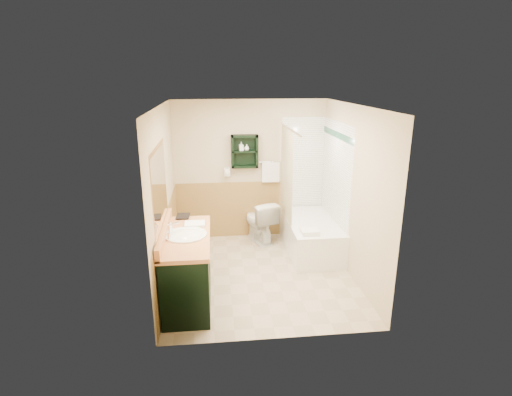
# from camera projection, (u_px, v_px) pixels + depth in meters

# --- Properties ---
(floor) EXTENTS (3.00, 3.00, 0.00)m
(floor) POSITION_uv_depth(u_px,v_px,m) (260.00, 274.00, 5.81)
(floor) COLOR #C6AF90
(floor) RESTS_ON ground
(back_wall) EXTENTS (2.60, 0.04, 2.40)m
(back_wall) POSITION_uv_depth(u_px,v_px,m) (250.00, 170.00, 6.90)
(back_wall) COLOR beige
(back_wall) RESTS_ON ground
(left_wall) EXTENTS (0.04, 3.00, 2.40)m
(left_wall) POSITION_uv_depth(u_px,v_px,m) (162.00, 198.00, 5.32)
(left_wall) COLOR beige
(left_wall) RESTS_ON ground
(right_wall) EXTENTS (0.04, 3.00, 2.40)m
(right_wall) POSITION_uv_depth(u_px,v_px,m) (354.00, 192.00, 5.60)
(right_wall) COLOR beige
(right_wall) RESTS_ON ground
(ceiling) EXTENTS (2.60, 3.00, 0.04)m
(ceiling) POSITION_uv_depth(u_px,v_px,m) (261.00, 104.00, 5.10)
(ceiling) COLOR white
(ceiling) RESTS_ON back_wall
(wainscot_left) EXTENTS (2.98, 2.98, 1.00)m
(wainscot_left) POSITION_uv_depth(u_px,v_px,m) (168.00, 246.00, 5.53)
(wainscot_left) COLOR #B48949
(wainscot_left) RESTS_ON left_wall
(wainscot_back) EXTENTS (2.58, 2.58, 1.00)m
(wainscot_back) POSITION_uv_depth(u_px,v_px,m) (250.00, 209.00, 7.08)
(wainscot_back) COLOR #B48949
(wainscot_back) RESTS_ON back_wall
(mirror_frame) EXTENTS (1.30, 1.30, 1.00)m
(mirror_frame) POSITION_uv_depth(u_px,v_px,m) (160.00, 188.00, 4.72)
(mirror_frame) COLOR brown
(mirror_frame) RESTS_ON left_wall
(mirror_glass) EXTENTS (1.20, 1.20, 0.90)m
(mirror_glass) POSITION_uv_depth(u_px,v_px,m) (160.00, 187.00, 4.72)
(mirror_glass) COLOR white
(mirror_glass) RESTS_ON left_wall
(tile_right) EXTENTS (1.50, 1.50, 2.10)m
(tile_right) POSITION_uv_depth(u_px,v_px,m) (335.00, 188.00, 6.35)
(tile_right) COLOR white
(tile_right) RESTS_ON right_wall
(tile_back) EXTENTS (0.95, 0.95, 2.10)m
(tile_back) POSITION_uv_depth(u_px,v_px,m) (308.00, 178.00, 7.01)
(tile_back) COLOR white
(tile_back) RESTS_ON back_wall
(tile_accent) EXTENTS (1.50, 1.50, 0.10)m
(tile_accent) POSITION_uv_depth(u_px,v_px,m) (337.00, 135.00, 6.10)
(tile_accent) COLOR #14472F
(tile_accent) RESTS_ON right_wall
(wall_shelf) EXTENTS (0.45, 0.15, 0.55)m
(wall_shelf) POSITION_uv_depth(u_px,v_px,m) (245.00, 151.00, 6.68)
(wall_shelf) COLOR black
(wall_shelf) RESTS_ON back_wall
(hair_dryer) EXTENTS (0.10, 0.24, 0.18)m
(hair_dryer) POSITION_uv_depth(u_px,v_px,m) (227.00, 172.00, 6.78)
(hair_dryer) COLOR white
(hair_dryer) RESTS_ON back_wall
(towel_bar) EXTENTS (0.40, 0.06, 0.40)m
(towel_bar) POSITION_uv_depth(u_px,v_px,m) (271.00, 162.00, 6.83)
(towel_bar) COLOR white
(towel_bar) RESTS_ON back_wall
(curtain_rod) EXTENTS (0.03, 1.60, 0.03)m
(curtain_rod) POSITION_uv_depth(u_px,v_px,m) (290.00, 129.00, 5.99)
(curtain_rod) COLOR silver
(curtain_rod) RESTS_ON back_wall
(shower_curtain) EXTENTS (1.05, 1.05, 1.70)m
(shower_curtain) POSITION_uv_depth(u_px,v_px,m) (286.00, 181.00, 6.41)
(shower_curtain) COLOR #C4BA94
(shower_curtain) RESTS_ON curtain_rod
(vanity) EXTENTS (0.59, 1.41, 0.89)m
(vanity) POSITION_uv_depth(u_px,v_px,m) (187.00, 268.00, 5.02)
(vanity) COLOR black
(vanity) RESTS_ON ground
(bathtub) EXTENTS (0.79, 1.50, 0.53)m
(bathtub) POSITION_uv_depth(u_px,v_px,m) (311.00, 236.00, 6.50)
(bathtub) COLOR white
(bathtub) RESTS_ON ground
(toilet) EXTENTS (0.64, 0.84, 0.73)m
(toilet) POSITION_uv_depth(u_px,v_px,m) (260.00, 221.00, 6.87)
(toilet) COLOR white
(toilet) RESTS_ON ground
(counter_towel) EXTENTS (0.26, 0.20, 0.04)m
(counter_towel) POSITION_uv_depth(u_px,v_px,m) (195.00, 224.00, 5.21)
(counter_towel) COLOR white
(counter_towel) RESTS_ON vanity
(vanity_book) EXTENTS (0.19, 0.03, 0.25)m
(vanity_book) POSITION_uv_depth(u_px,v_px,m) (176.00, 209.00, 5.48)
(vanity_book) COLOR black
(vanity_book) RESTS_ON vanity
(tub_towel) EXTENTS (0.26, 0.21, 0.07)m
(tub_towel) POSITION_uv_depth(u_px,v_px,m) (310.00, 232.00, 5.87)
(tub_towel) COLOR white
(tub_towel) RESTS_ON bathtub
(soap_bottle_a) EXTENTS (0.09, 0.16, 0.07)m
(soap_bottle_a) POSITION_uv_depth(u_px,v_px,m) (241.00, 149.00, 6.66)
(soap_bottle_a) COLOR white
(soap_bottle_a) RESTS_ON wall_shelf
(soap_bottle_b) EXTENTS (0.10, 0.12, 0.08)m
(soap_bottle_b) POSITION_uv_depth(u_px,v_px,m) (247.00, 148.00, 6.66)
(soap_bottle_b) COLOR white
(soap_bottle_b) RESTS_ON wall_shelf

